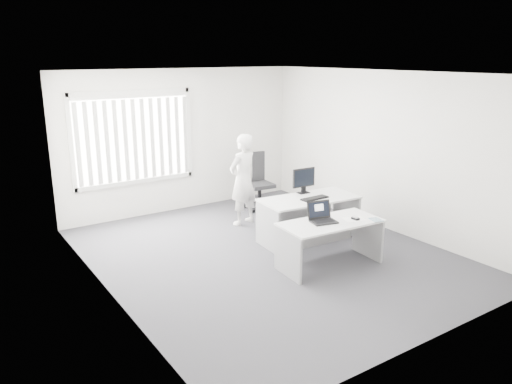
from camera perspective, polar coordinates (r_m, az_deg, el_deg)
ground at (r=7.96m, az=1.38°, el=-7.15°), size 6.00×6.00×0.00m
wall_back at (r=10.08m, az=-8.50°, el=5.84°), size 5.00×0.02×2.80m
wall_front at (r=5.45m, az=19.99°, el=-3.24°), size 5.00×0.02×2.80m
wall_left at (r=6.46m, az=-16.98°, el=-0.13°), size 0.02×6.00×2.80m
wall_right at (r=9.17m, az=14.35°, el=4.58°), size 0.02×6.00×2.80m
ceiling at (r=7.35m, az=1.52°, el=13.44°), size 5.00×6.00×0.02m
window at (r=9.64m, az=-13.82°, el=6.03°), size 2.32×0.06×1.76m
blinds at (r=9.59m, az=-13.68°, el=5.81°), size 2.20×0.10×1.50m
desk_near at (r=7.46m, az=8.47°, el=-4.77°), size 1.57×0.82×0.70m
desk_far at (r=8.41m, az=6.06°, el=-2.03°), size 1.70×0.90×0.75m
office_chair at (r=10.19m, az=0.25°, el=0.09°), size 0.69×0.69×1.14m
person at (r=9.11m, az=-1.50°, el=1.41°), size 0.69×0.54×1.69m
laptop at (r=7.29m, az=7.78°, el=-2.41°), size 0.43×0.40×0.29m
paper_sheet at (r=7.57m, az=11.15°, el=-3.04°), size 0.36×0.30×0.00m
mouse at (r=7.54m, az=11.29°, el=-2.93°), size 0.07×0.12×0.05m
booklet at (r=7.59m, az=13.56°, el=-3.09°), size 0.19×0.23×0.01m
keyboard at (r=8.29m, az=6.71°, el=-0.72°), size 0.50×0.18×0.02m
monitor at (r=8.57m, az=5.47°, el=1.30°), size 0.45×0.16×0.44m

